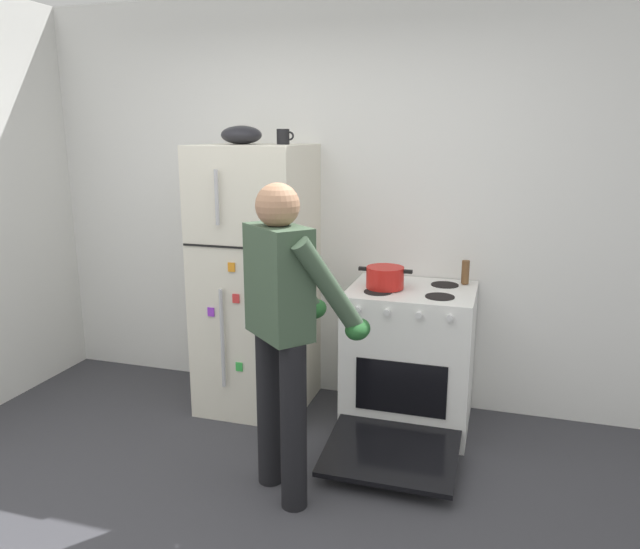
% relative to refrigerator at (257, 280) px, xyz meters
% --- Properties ---
extents(kitchen_wall_back, '(6.00, 0.10, 2.70)m').
position_rel_refrigerator_xyz_m(kitchen_wall_back, '(0.47, 0.38, 0.48)').
color(kitchen_wall_back, white).
rests_on(kitchen_wall_back, ground).
extents(refrigerator, '(0.68, 0.72, 1.75)m').
position_rel_refrigerator_xyz_m(refrigerator, '(0.00, 0.00, 0.00)').
color(refrigerator, silver).
rests_on(refrigerator, ground).
extents(stove_range, '(0.76, 1.21, 0.90)m').
position_rel_refrigerator_xyz_m(stove_range, '(1.03, -0.02, -0.44)').
color(stove_range, white).
rests_on(stove_range, ground).
extents(person_cook, '(0.63, 0.66, 1.60)m').
position_rel_refrigerator_xyz_m(person_cook, '(0.55, -0.94, 0.08)').
color(person_cook, black).
rests_on(person_cook, ground).
extents(red_pot, '(0.33, 0.23, 0.13)m').
position_rel_refrigerator_xyz_m(red_pot, '(0.87, -0.05, 0.09)').
color(red_pot, red).
rests_on(red_pot, stove_range).
extents(coffee_mug, '(0.11, 0.08, 0.10)m').
position_rel_refrigerator_xyz_m(coffee_mug, '(0.18, 0.05, 0.92)').
color(coffee_mug, black).
rests_on(coffee_mug, refrigerator).
extents(pepper_mill, '(0.05, 0.05, 0.15)m').
position_rel_refrigerator_xyz_m(pepper_mill, '(1.33, 0.20, 0.10)').
color(pepper_mill, brown).
rests_on(pepper_mill, stove_range).
extents(mixing_bowl, '(0.26, 0.26, 0.12)m').
position_rel_refrigerator_xyz_m(mixing_bowl, '(-0.08, 0.00, 0.93)').
color(mixing_bowl, black).
rests_on(mixing_bowl, refrigerator).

